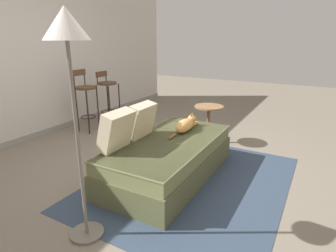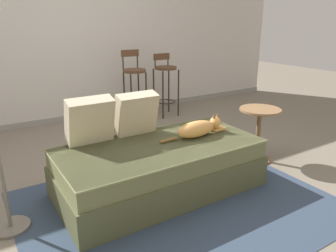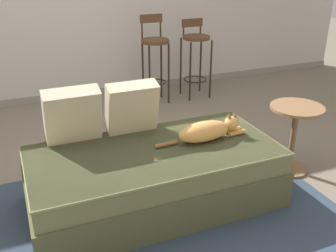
# 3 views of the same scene
# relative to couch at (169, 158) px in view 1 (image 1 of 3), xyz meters

# --- Properties ---
(ground_plane) EXTENTS (16.00, 16.00, 0.00)m
(ground_plane) POSITION_rel_couch_xyz_m (0.00, 0.40, -0.23)
(ground_plane) COLOR slate
(ground_plane) RESTS_ON ground
(wall_back_panel) EXTENTS (8.00, 0.10, 2.60)m
(wall_back_panel) POSITION_rel_couch_xyz_m (0.00, 2.65, 1.07)
(wall_back_panel) COLOR silver
(wall_back_panel) RESTS_ON ground
(wall_baseboard_trim) EXTENTS (8.00, 0.02, 0.09)m
(wall_baseboard_trim) POSITION_rel_couch_xyz_m (0.00, 2.60, -0.18)
(wall_baseboard_trim) COLOR gray
(wall_baseboard_trim) RESTS_ON ground
(area_rug) EXTENTS (2.52, 2.01, 0.01)m
(area_rug) POSITION_rel_couch_xyz_m (0.00, -0.30, -0.22)
(area_rug) COLOR #334256
(area_rug) RESTS_ON ground
(couch) EXTENTS (1.83, 0.92, 0.45)m
(couch) POSITION_rel_couch_xyz_m (0.00, 0.00, 0.00)
(couch) COLOR brown
(couch) RESTS_ON ground
(throw_pillow_corner) EXTENTS (0.41, 0.25, 0.43)m
(throw_pillow_corner) POSITION_rel_couch_xyz_m (-0.50, 0.35, 0.44)
(throw_pillow_corner) COLOR beige
(throw_pillow_corner) RESTS_ON couch
(throw_pillow_middle) EXTENTS (0.39, 0.23, 0.41)m
(throw_pillow_middle) POSITION_rel_couch_xyz_m (-0.05, 0.35, 0.43)
(throw_pillow_middle) COLOR beige
(throw_pillow_middle) RESTS_ON couch
(cat) EXTENTS (0.74, 0.19, 0.19)m
(cat) POSITION_rel_couch_xyz_m (0.43, -0.00, 0.30)
(cat) COLOR tan
(cat) RESTS_ON couch
(bar_stool_near_window) EXTENTS (0.34, 0.34, 1.07)m
(bar_stool_near_window) POSITION_rel_couch_xyz_m (0.79, 2.08, 0.41)
(bar_stool_near_window) COLOR #2D2319
(bar_stool_near_window) RESTS_ON ground
(bar_stool_by_doorway) EXTENTS (0.34, 0.34, 0.98)m
(bar_stool_by_doorway) POSITION_rel_couch_xyz_m (1.34, 2.08, 0.38)
(bar_stool_by_doorway) COLOR #2D2319
(bar_stool_by_doorway) RESTS_ON ground
(side_table) EXTENTS (0.44, 0.44, 0.60)m
(side_table) POSITION_rel_couch_xyz_m (1.26, 0.01, 0.16)
(side_table) COLOR olive
(side_table) RESTS_ON ground
(floor_lamp) EXTENTS (0.32, 0.32, 1.79)m
(floor_lamp) POSITION_rel_couch_xyz_m (-1.26, 0.09, 1.29)
(floor_lamp) COLOR slate
(floor_lamp) RESTS_ON ground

